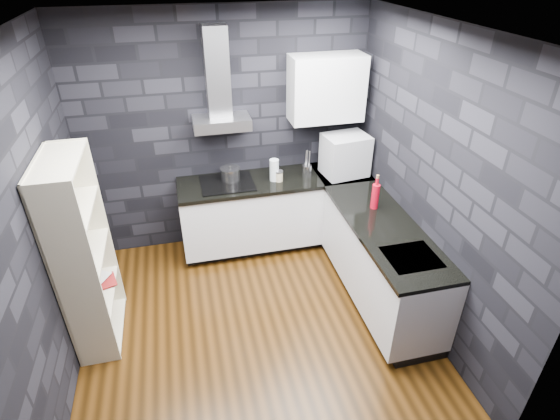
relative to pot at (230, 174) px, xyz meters
name	(u,v)px	position (x,y,z in m)	size (l,w,h in m)	color
ground	(256,325)	(0.00, -1.37, -0.97)	(3.20, 3.20, 0.00)	#40240A
ceiling	(244,29)	(0.00, -1.37, 1.73)	(3.20, 3.20, 0.00)	white
wall_back	(225,134)	(0.00, 0.26, 0.38)	(3.20, 0.05, 2.70)	black
wall_front	(309,367)	(0.00, -2.99, 0.38)	(3.20, 0.05, 2.70)	black
wall_left	(35,233)	(-1.62, -1.37, 0.38)	(0.05, 3.20, 2.70)	black
wall_right	(431,184)	(1.63, -1.37, 0.38)	(0.05, 3.20, 2.70)	black
toekick_back	(275,237)	(0.50, -0.03, -0.92)	(2.18, 0.50, 0.10)	black
toekick_right	(379,293)	(1.34, -1.27, -0.92)	(0.50, 1.78, 0.10)	black
counter_back_cab	(275,210)	(0.50, -0.07, -0.49)	(2.20, 0.60, 0.76)	white
counter_right_cab	(381,261)	(1.30, -1.27, -0.49)	(0.60, 1.80, 0.76)	white
counter_back_top	(275,180)	(0.50, -0.08, -0.09)	(2.20, 0.62, 0.04)	black
counter_right_top	(385,227)	(1.29, -1.27, -0.09)	(0.62, 1.80, 0.04)	black
counter_corner_top	(341,172)	(1.30, -0.07, -0.09)	(0.62, 0.62, 0.04)	black
hood_body	(222,123)	(-0.05, 0.06, 0.59)	(0.60, 0.34, 0.12)	#A2A2A6
hood_chimney	(217,72)	(-0.05, 0.13, 1.10)	(0.24, 0.20, 0.90)	#A2A2A6
upper_cabinet	(326,88)	(1.10, 0.06, 0.88)	(0.80, 0.35, 0.70)	silver
cooktop	(227,183)	(-0.05, -0.07, -0.07)	(0.58, 0.50, 0.01)	black
sink_rim	(412,257)	(1.30, -1.77, -0.08)	(0.44, 0.40, 0.01)	#A2A2A6
pot	(230,174)	(0.00, 0.00, 0.00)	(0.21, 0.21, 0.13)	#B4B4B9
glass_vase	(274,170)	(0.48, -0.11, 0.05)	(0.10, 0.10, 0.25)	white
storage_jar	(279,176)	(0.53, -0.14, -0.02)	(0.09, 0.09, 0.11)	tan
utensil_crock	(307,171)	(0.86, -0.10, -0.01)	(0.11, 0.11, 0.14)	#B4B4B9
appliance_garage	(345,156)	(1.30, -0.14, 0.15)	(0.48, 0.38, 0.48)	#B4B5BB
red_bottle	(375,196)	(1.32, -0.94, 0.06)	(0.08, 0.08, 0.26)	#A9081A
bookshelf	(84,255)	(-1.42, -1.09, -0.07)	(0.34, 0.80, 1.80)	beige
fruit_bowl	(81,261)	(-1.42, -1.22, -0.04)	(0.20, 0.20, 0.05)	white
book_red	(95,276)	(-1.41, -0.96, -0.40)	(0.16, 0.02, 0.22)	maroon
book_second	(90,269)	(-1.46, -0.88, -0.38)	(0.14, 0.02, 0.20)	#B2B2B2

